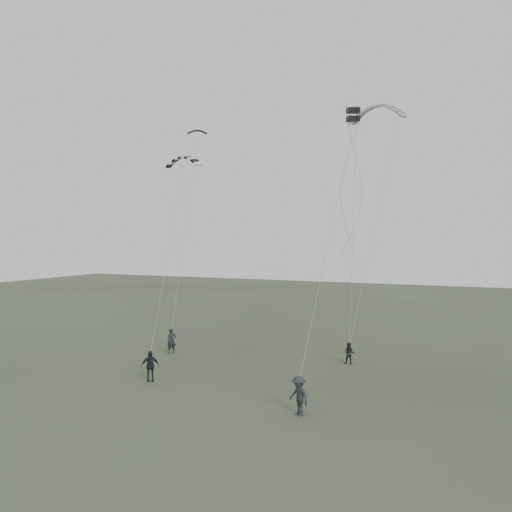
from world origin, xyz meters
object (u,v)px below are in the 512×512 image
at_px(kite_striped, 183,157).
at_px(kite_dark_small, 197,131).
at_px(flyer_far, 299,396).
at_px(kite_pale_large, 377,106).
at_px(flyer_right, 349,353).
at_px(flyer_center, 150,366).
at_px(kite_box, 353,115).
at_px(flyer_left, 172,341).

bearing_deg(kite_striped, kite_dark_small, 109.51).
relative_size(flyer_far, kite_striped, 0.68).
bearing_deg(kite_pale_large, flyer_right, -88.34).
bearing_deg(kite_dark_small, kite_striped, -100.31).
relative_size(flyer_center, flyer_far, 0.96).
relative_size(flyer_center, kite_striped, 0.66).
distance_m(kite_pale_large, kite_box, 11.78).
height_order(flyer_far, kite_box, kite_box).
height_order(flyer_right, flyer_far, flyer_far).
distance_m(kite_striped, kite_box, 14.06).
distance_m(flyer_center, flyer_far, 10.07).
distance_m(flyer_far, kite_dark_small, 24.52).
bearing_deg(flyer_right, flyer_center, -140.12).
bearing_deg(kite_box, kite_pale_large, 65.88).
xyz_separation_m(kite_dark_small, kite_box, (14.67, -8.78, -2.16)).
xyz_separation_m(flyer_far, kite_pale_large, (0.85, 15.43, 17.33)).
height_order(flyer_far, kite_pale_large, kite_pale_large).
height_order(kite_dark_small, kite_striped, kite_dark_small).
distance_m(flyer_left, flyer_right, 12.85).
relative_size(flyer_center, kite_dark_small, 1.16).
distance_m(flyer_left, kite_pale_large, 23.09).
xyz_separation_m(flyer_left, flyer_center, (2.77, -6.52, -0.01)).
relative_size(flyer_center, kite_box, 2.55).
bearing_deg(kite_box, kite_striped, 133.55).
height_order(kite_pale_large, kite_striped, kite_pale_large).
relative_size(flyer_left, kite_striped, 0.66).
bearing_deg(flyer_far, flyer_left, 176.65).
bearing_deg(flyer_far, flyer_center, -160.52).
bearing_deg(kite_striped, kite_pale_large, 30.55).
height_order(flyer_center, kite_striped, kite_striped).
bearing_deg(kite_box, flyer_center, 163.24).
xyz_separation_m(flyer_center, kite_striped, (-1.82, 6.73, 13.40)).
bearing_deg(flyer_left, flyer_far, -79.04).
height_order(flyer_left, kite_pale_large, kite_pale_large).
xyz_separation_m(flyer_far, kite_striped, (-11.71, 8.60, 13.36)).
bearing_deg(kite_box, flyer_left, 135.47).
distance_m(flyer_center, kite_box, 18.34).
xyz_separation_m(kite_dark_small, kite_striped, (1.36, -4.31, -2.87)).
xyz_separation_m(flyer_left, kite_pale_large, (13.51, 7.04, 17.36)).
distance_m(flyer_center, kite_striped, 15.10).
distance_m(flyer_left, flyer_center, 7.09).
relative_size(flyer_left, kite_dark_small, 1.17).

